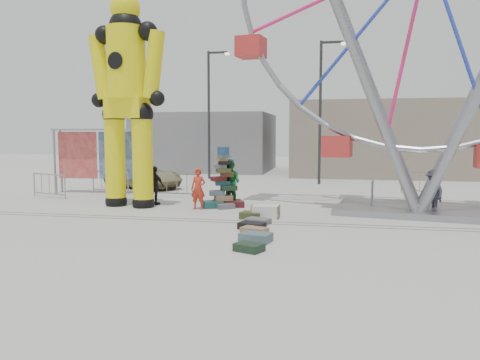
% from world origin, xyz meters
% --- Properties ---
extents(ground, '(90.00, 90.00, 0.00)m').
position_xyz_m(ground, '(0.00, 0.00, 0.00)').
color(ground, '#9E9E99').
rests_on(ground, ground).
extents(track_line_near, '(40.00, 0.04, 0.01)m').
position_xyz_m(track_line_near, '(0.00, 0.60, 0.00)').
color(track_line_near, '#47443F').
rests_on(track_line_near, ground).
extents(track_line_far, '(40.00, 0.04, 0.01)m').
position_xyz_m(track_line_far, '(0.00, 1.00, 0.00)').
color(track_line_far, '#47443F').
rests_on(track_line_far, ground).
extents(building_right, '(12.00, 8.00, 5.00)m').
position_xyz_m(building_right, '(7.00, 20.00, 2.50)').
color(building_right, gray).
rests_on(building_right, ground).
extents(building_left, '(10.00, 8.00, 4.40)m').
position_xyz_m(building_left, '(-6.00, 22.00, 2.20)').
color(building_left, gray).
rests_on(building_left, ground).
extents(lamp_post_right, '(1.41, 0.25, 8.00)m').
position_xyz_m(lamp_post_right, '(3.09, 13.00, 4.48)').
color(lamp_post_right, '#2D2D30').
rests_on(lamp_post_right, ground).
extents(lamp_post_left, '(1.41, 0.25, 8.00)m').
position_xyz_m(lamp_post_left, '(-3.91, 15.00, 4.48)').
color(lamp_post_left, '#2D2D30').
rests_on(lamp_post_left, ground).
extents(suitcase_tower, '(1.80, 1.57, 2.35)m').
position_xyz_m(suitcase_tower, '(-0.49, 3.80, 0.66)').
color(suitcase_tower, '#1C5255').
rests_on(suitcase_tower, ground).
extents(crash_test_dummy, '(3.36, 1.47, 8.40)m').
position_xyz_m(crash_test_dummy, '(-4.12, 3.17, 4.43)').
color(crash_test_dummy, black).
rests_on(crash_test_dummy, ground).
extents(banner_scaffold, '(4.32, 1.02, 3.10)m').
position_xyz_m(banner_scaffold, '(-7.30, 6.71, 2.33)').
color(banner_scaffold, gray).
rests_on(banner_scaffold, ground).
extents(steamer_trunk, '(0.95, 0.56, 0.44)m').
position_xyz_m(steamer_trunk, '(1.50, 1.59, 0.22)').
color(steamer_trunk, silver).
rests_on(steamer_trunk, ground).
extents(row_case_0, '(0.77, 0.65, 0.23)m').
position_xyz_m(row_case_0, '(1.03, 1.42, 0.12)').
color(row_case_0, '#404422').
rests_on(row_case_0, ground).
extents(row_case_1, '(0.88, 0.73, 0.17)m').
position_xyz_m(row_case_1, '(1.39, 0.63, 0.09)').
color(row_case_1, slate).
rests_on(row_case_1, ground).
extents(row_case_2, '(0.88, 0.70, 0.20)m').
position_xyz_m(row_case_2, '(1.35, -0.28, 0.10)').
color(row_case_2, black).
rests_on(row_case_2, ground).
extents(row_case_3, '(0.85, 0.68, 0.22)m').
position_xyz_m(row_case_3, '(1.55, -1.03, 0.11)').
color(row_case_3, '#9C734F').
rests_on(row_case_3, ground).
extents(row_case_4, '(0.92, 0.74, 0.24)m').
position_xyz_m(row_case_4, '(1.72, -1.89, 0.12)').
color(row_case_4, slate).
rests_on(row_case_4, ground).
extents(row_case_5, '(0.81, 0.72, 0.20)m').
position_xyz_m(row_case_5, '(1.72, -2.91, 0.10)').
color(row_case_5, '#1C3320').
rests_on(row_case_5, ground).
extents(barricade_dummy_a, '(1.94, 0.69, 1.10)m').
position_xyz_m(barricade_dummy_a, '(-8.72, 4.85, 0.55)').
color(barricade_dummy_a, gray).
rests_on(barricade_dummy_a, ground).
extents(barricade_dummy_b, '(1.99, 0.45, 1.10)m').
position_xyz_m(barricade_dummy_b, '(-6.69, 6.68, 0.55)').
color(barricade_dummy_b, gray).
rests_on(barricade_dummy_b, ground).
extents(barricade_dummy_c, '(2.00, 0.30, 1.10)m').
position_xyz_m(barricade_dummy_c, '(-3.16, 6.08, 0.55)').
color(barricade_dummy_c, gray).
rests_on(barricade_dummy_c, ground).
extents(barricade_wheel_front, '(0.32, 2.00, 1.10)m').
position_xyz_m(barricade_wheel_front, '(5.25, 4.80, 0.55)').
color(barricade_wheel_front, gray).
rests_on(barricade_wheel_front, ground).
extents(barricade_wheel_back, '(1.52, 1.45, 1.10)m').
position_xyz_m(barricade_wheel_back, '(7.76, 9.06, 0.55)').
color(barricade_wheel_back, gray).
rests_on(barricade_wheel_back, ground).
extents(pedestrian_red, '(0.59, 0.40, 1.57)m').
position_xyz_m(pedestrian_red, '(-1.27, 3.02, 0.78)').
color(pedestrian_red, red).
rests_on(pedestrian_red, ground).
extents(pedestrian_green, '(1.12, 1.03, 1.86)m').
position_xyz_m(pedestrian_green, '(-0.25, 4.04, 0.93)').
color(pedestrian_green, '#18632F').
rests_on(pedestrian_green, ground).
extents(pedestrian_black, '(0.99, 0.67, 1.56)m').
position_xyz_m(pedestrian_black, '(-3.30, 3.74, 0.78)').
color(pedestrian_black, black).
rests_on(pedestrian_black, ground).
extents(pedestrian_grey, '(0.92, 1.17, 1.59)m').
position_xyz_m(pedestrian_grey, '(7.25, 3.62, 0.80)').
color(pedestrian_grey, '#252430').
rests_on(pedestrian_grey, ground).
extents(parked_suv, '(5.13, 4.08, 1.30)m').
position_xyz_m(parked_suv, '(-6.11, 9.31, 0.65)').
color(parked_suv, '#938B5F').
rests_on(parked_suv, ground).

